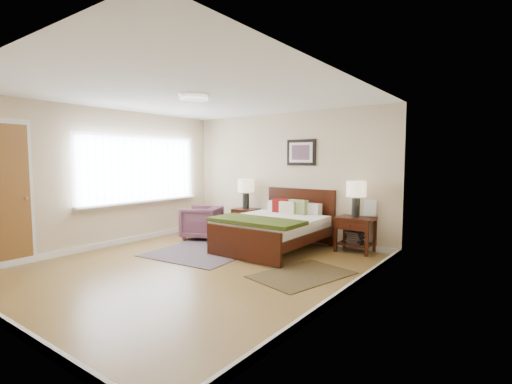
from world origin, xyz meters
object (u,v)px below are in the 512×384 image
(bed, at_px, (275,223))
(nightstand_left, at_px, (245,214))
(nightstand_right, at_px, (355,231))
(lamp_left, at_px, (246,188))
(rug_persian, at_px, (213,248))
(lamp_right, at_px, (356,192))
(armchair, at_px, (202,222))

(bed, bearing_deg, nightstand_left, 150.55)
(nightstand_right, xyz_separation_m, lamp_left, (-2.38, 0.01, 0.62))
(bed, xyz_separation_m, lamp_left, (-1.19, 0.69, 0.52))
(bed, xyz_separation_m, nightstand_right, (1.19, 0.68, -0.10))
(nightstand_left, xyz_separation_m, nightstand_right, (2.38, 0.01, -0.08))
(bed, relative_size, nightstand_left, 3.33)
(nightstand_left, height_order, rug_persian, nightstand_left)
(lamp_right, relative_size, rug_persian, 0.28)
(nightstand_left, relative_size, lamp_left, 0.92)
(lamp_left, xyz_separation_m, armchair, (-0.52, -0.78, -0.66))
(nightstand_left, relative_size, lamp_right, 0.92)
(nightstand_right, height_order, rug_persian, nightstand_right)
(bed, relative_size, nightstand_right, 3.09)
(nightstand_left, height_order, nightstand_right, nightstand_right)
(nightstand_left, distance_m, lamp_right, 2.45)
(nightstand_right, bearing_deg, lamp_left, 179.70)
(nightstand_left, xyz_separation_m, lamp_right, (2.38, 0.02, 0.59))
(nightstand_left, height_order, armchair, armchair)
(lamp_left, height_order, lamp_right, lamp_right)
(nightstand_left, distance_m, nightstand_right, 2.38)
(lamp_left, relative_size, rug_persian, 0.28)
(bed, distance_m, nightstand_right, 1.37)
(nightstand_left, bearing_deg, bed, -29.45)
(nightstand_right, distance_m, armchair, 3.00)
(armchair, relative_size, rug_persian, 0.33)
(lamp_left, bearing_deg, lamp_right, 0.00)
(bed, distance_m, lamp_left, 1.47)
(rug_persian, bearing_deg, armchair, 142.02)
(bed, bearing_deg, rug_persian, -148.39)
(nightstand_right, height_order, lamp_right, lamp_right)
(lamp_left, distance_m, rug_persian, 1.63)
(armchair, bearing_deg, rug_persian, 34.10)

